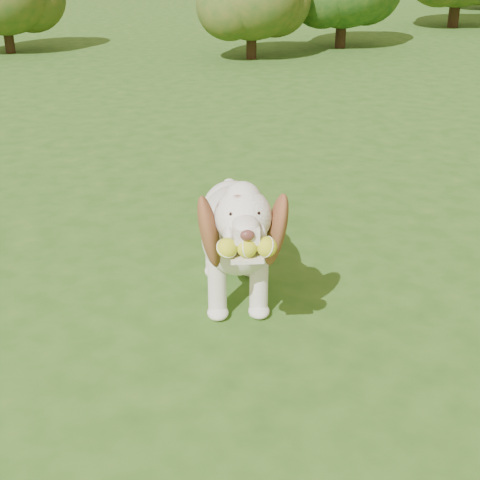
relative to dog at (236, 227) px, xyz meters
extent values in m
plane|color=#254F16|center=(0.26, 0.38, -0.44)|extent=(80.00, 80.00, 0.00)
ellipsoid|color=white|center=(0.02, 0.11, -0.04)|extent=(0.48, 0.75, 0.37)
ellipsoid|color=white|center=(-0.03, -0.15, 0.00)|extent=(0.42, 0.42, 0.36)
ellipsoid|color=white|center=(0.06, 0.35, -0.05)|extent=(0.38, 0.38, 0.33)
cylinder|color=white|center=(-0.05, -0.29, 0.10)|extent=(0.24, 0.32, 0.28)
sphere|color=white|center=(-0.08, -0.42, 0.24)|extent=(0.30, 0.30, 0.26)
sphere|color=white|center=(-0.07, -0.40, 0.31)|extent=(0.19, 0.19, 0.17)
cube|color=white|center=(-0.10, -0.56, 0.23)|extent=(0.13, 0.17, 0.07)
ellipsoid|color=#592D28|center=(-0.11, -0.64, 0.25)|extent=(0.07, 0.05, 0.05)
cube|color=white|center=(-0.10, -0.58, 0.13)|extent=(0.16, 0.18, 0.02)
ellipsoid|color=brown|center=(-0.22, -0.38, 0.16)|extent=(0.18, 0.24, 0.39)
ellipsoid|color=brown|center=(0.07, -0.44, 0.16)|extent=(0.17, 0.26, 0.39)
cylinder|color=white|center=(0.09, 0.50, -0.01)|extent=(0.09, 0.19, 0.14)
cylinder|color=white|center=(-0.13, -0.11, -0.28)|extent=(0.11, 0.11, 0.32)
cylinder|color=white|center=(0.08, -0.15, -0.28)|extent=(0.11, 0.11, 0.32)
cylinder|color=white|center=(-0.05, 0.35, -0.28)|extent=(0.11, 0.11, 0.32)
cylinder|color=white|center=(0.16, 0.31, -0.28)|extent=(0.11, 0.11, 0.32)
sphere|color=yellow|center=(-0.19, -0.61, 0.18)|extent=(0.10, 0.10, 0.09)
sphere|color=yellow|center=(-0.11, -0.62, 0.18)|extent=(0.10, 0.10, 0.09)
sphere|color=yellow|center=(-0.03, -0.64, 0.18)|extent=(0.10, 0.10, 0.09)
cylinder|color=#382314|center=(-1.60, 8.88, -0.19)|extent=(0.16, 0.16, 0.51)
cylinder|color=#382314|center=(7.22, 9.99, -0.09)|extent=(0.22, 0.22, 0.71)
cylinder|color=#382314|center=(3.89, 8.04, -0.15)|extent=(0.18, 0.18, 0.58)
cylinder|color=#382314|center=(2.10, 7.34, -0.19)|extent=(0.16, 0.16, 0.51)
camera|label=1|loc=(-0.76, -3.03, 1.37)|focal=50.00mm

